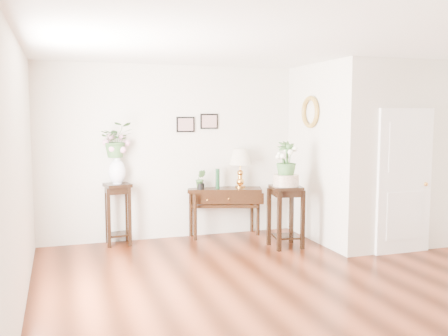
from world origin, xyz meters
name	(u,v)px	position (x,y,z in m)	size (l,w,h in m)	color
floor	(296,285)	(0.00, 0.00, 0.00)	(6.00, 5.50, 0.02)	maroon
ceiling	(300,44)	(0.00, 0.00, 2.80)	(6.00, 5.50, 0.02)	white
wall_back	(223,151)	(0.00, 2.75, 1.40)	(6.00, 0.02, 2.80)	silver
wall_left	(18,177)	(-3.00, 0.00, 1.40)	(0.02, 5.50, 2.80)	silver
partition	(365,152)	(2.10, 1.77, 1.40)	(1.80, 1.95, 2.80)	silver
door	(404,181)	(2.10, 0.78, 1.05)	(0.90, 0.05, 2.10)	white
art_print_left	(186,125)	(-0.65, 2.73, 1.85)	(0.30, 0.02, 0.25)	black
art_print_right	(209,121)	(-0.25, 2.73, 1.90)	(0.30, 0.02, 0.25)	black
wall_ornament	(310,112)	(1.16, 1.90, 2.05)	(0.51, 0.51, 0.07)	#B08138
console_table	(225,212)	(-0.04, 2.57, 0.40)	(1.21, 0.40, 0.80)	black
table_lamp	(240,166)	(0.24, 2.57, 1.15)	(0.37, 0.37, 0.65)	gold
green_vase	(218,178)	(-0.16, 2.57, 0.97)	(0.07, 0.07, 0.33)	#153A1F
potted_plant	(201,180)	(-0.45, 2.57, 0.95)	(0.17, 0.13, 0.30)	#3A6732
plant_stand_a	(118,214)	(-1.78, 2.57, 0.48)	(0.37, 0.37, 0.95)	black
porcelain_vase	(117,169)	(-1.78, 2.57, 1.18)	(0.26, 0.26, 0.45)	white
lily_arrangement	(116,140)	(-1.78, 2.57, 1.62)	(0.49, 0.42, 0.54)	#3A6732
plant_stand_b	(286,217)	(0.62, 1.60, 0.47)	(0.44, 0.44, 0.94)	black
ceramic_bowl	(286,181)	(0.62, 1.60, 1.02)	(0.39, 0.39, 0.17)	beige
narcissus	(286,160)	(0.62, 1.60, 1.34)	(0.31, 0.31, 0.55)	#3A6732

